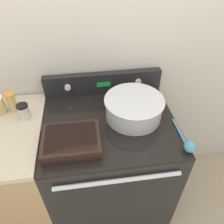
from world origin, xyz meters
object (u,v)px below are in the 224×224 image
Objects in this scene: mixing_bowl at (134,107)px; spice_jar_white_cap at (0,105)px; ladle at (188,145)px; casserole_dish at (71,140)px; spice_jar_black_cap at (24,111)px; spice_jar_orange_cap at (12,102)px.

mixing_bowl reaches higher than spice_jar_white_cap.
ladle is at bearing -22.36° from spice_jar_white_cap.
spice_jar_black_cap reaches higher than casserole_dish.
ladle is (0.23, -0.29, -0.05)m from mixing_bowl.
mixing_bowl and spice_jar_orange_cap have the same top height.
spice_jar_black_cap reaches higher than ladle.
spice_jar_black_cap is at bearing 174.14° from mixing_bowl.
spice_jar_black_cap is (-0.65, 0.07, -0.01)m from mixing_bowl.
casserole_dish is 0.61m from ladle.
mixing_bowl is 0.37m from ladle.
mixing_bowl is 3.67× the size of spice_jar_black_cap.
casserole_dish is 3.14× the size of spice_jar_black_cap.
ladle is 2.24× the size of spice_jar_white_cap.
spice_jar_white_cap is at bearing -167.47° from spice_jar_orange_cap.
casserole_dish is (-0.37, -0.18, -0.04)m from mixing_bowl.
mixing_bowl reaches higher than spice_jar_black_cap.
spice_jar_black_cap is at bearing 138.12° from casserole_dish.
casserole_dish is 0.49m from spice_jar_orange_cap.
mixing_bowl is 2.99× the size of spice_jar_white_cap.
spice_jar_white_cap is at bearing 143.44° from casserole_dish.
spice_jar_orange_cap is at bearing 134.16° from spice_jar_black_cap.
mixing_bowl reaches higher than ladle.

